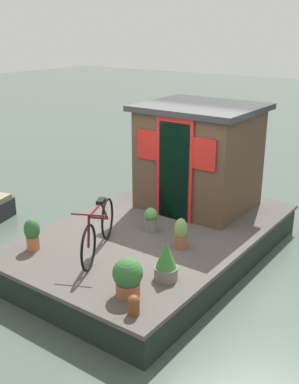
# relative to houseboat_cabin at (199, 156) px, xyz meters

# --- Properties ---
(ground_plane) EXTENTS (60.00, 60.00, 0.00)m
(ground_plane) POSITION_rel_houseboat_cabin_xyz_m (-1.33, 0.00, -1.47)
(ground_plane) COLOR #47564C
(houseboat_deck) EXTENTS (4.89, 3.10, 0.51)m
(houseboat_deck) POSITION_rel_houseboat_cabin_xyz_m (-1.33, 0.00, -1.21)
(houseboat_deck) COLOR #4C4742
(houseboat_deck) RESTS_ON ground_plane
(houseboat_cabin) EXTENTS (1.81, 2.05, 1.89)m
(houseboat_cabin) POSITION_rel_houseboat_cabin_xyz_m (0.00, 0.00, 0.00)
(houseboat_cabin) COLOR #4C3828
(houseboat_cabin) RESTS_ON houseboat_deck
(bicycle) EXTENTS (1.53, 0.82, 0.79)m
(bicycle) POSITION_rel_houseboat_cabin_xyz_m (-2.55, 0.19, -0.59)
(bicycle) COLOR black
(bicycle) RESTS_ON houseboat_deck
(potted_plant_sage) EXTENTS (0.32, 0.32, 0.55)m
(potted_plant_sage) POSITION_rel_houseboat_cabin_xyz_m (-2.61, -1.05, -0.69)
(potted_plant_sage) COLOR slate
(potted_plant_sage) RESTS_ON houseboat_deck
(potted_plant_ivy) EXTENTS (0.20, 0.20, 0.47)m
(potted_plant_ivy) POSITION_rel_houseboat_cabin_xyz_m (-1.70, -0.70, -0.73)
(potted_plant_ivy) COLOR #935138
(potted_plant_ivy) RESTS_ON houseboat_deck
(potted_plant_succulent) EXTENTS (0.24, 0.24, 0.49)m
(potted_plant_succulent) POSITION_rel_houseboat_cabin_xyz_m (-3.05, 1.07, -0.70)
(potted_plant_succulent) COLOR #B2603D
(potted_plant_succulent) RESTS_ON houseboat_deck
(potted_plant_rosemary) EXTENTS (0.38, 0.38, 0.50)m
(potted_plant_rosemary) POSITION_rel_houseboat_cabin_xyz_m (-3.21, -0.88, -0.70)
(potted_plant_rosemary) COLOR #935138
(potted_plant_rosemary) RESTS_ON houseboat_deck
(potted_plant_lavender) EXTENTS (0.22, 0.22, 0.40)m
(potted_plant_lavender) POSITION_rel_houseboat_cabin_xyz_m (-1.46, 0.02, -0.74)
(potted_plant_lavender) COLOR slate
(potted_plant_lavender) RESTS_ON houseboat_deck
(mooring_bollard) EXTENTS (0.15, 0.15, 0.25)m
(mooring_bollard) POSITION_rel_houseboat_cabin_xyz_m (-3.50, -1.20, -0.83)
(mooring_bollard) COLOR brown
(mooring_bollard) RESTS_ON houseboat_deck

